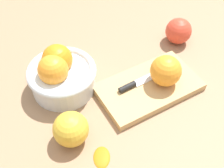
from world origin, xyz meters
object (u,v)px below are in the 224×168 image
knife (138,82)px  apple_mid_left (71,129)px  cutting_board (149,87)px  apple_back_right (178,31)px  orange_on_board (166,71)px  bowl (61,74)px

knife → apple_mid_left: bearing=-161.2°
cutting_board → apple_back_right: 0.21m
orange_on_board → apple_mid_left: 0.27m
cutting_board → orange_on_board: 0.06m
bowl → orange_on_board: 0.26m
orange_on_board → apple_back_right: 0.19m
knife → apple_back_right: 0.22m
orange_on_board → cutting_board: bearing=171.5°
orange_on_board → apple_mid_left: bearing=-169.8°
apple_mid_left → apple_back_right: bearing=25.0°
cutting_board → knife: (-0.02, 0.02, 0.01)m
knife → bowl: bearing=153.5°
orange_on_board → apple_mid_left: (-0.26, -0.05, -0.02)m
bowl → apple_mid_left: size_ratio=2.17×
knife → apple_mid_left: apple_mid_left is taller
orange_on_board → knife: orange_on_board is taller
bowl → orange_on_board: (0.23, -0.11, 0.01)m
orange_on_board → apple_mid_left: orange_on_board is taller
apple_back_right → cutting_board: bearing=-142.5°
bowl → knife: 0.19m
bowl → apple_mid_left: 0.16m
bowl → apple_mid_left: bowl is taller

